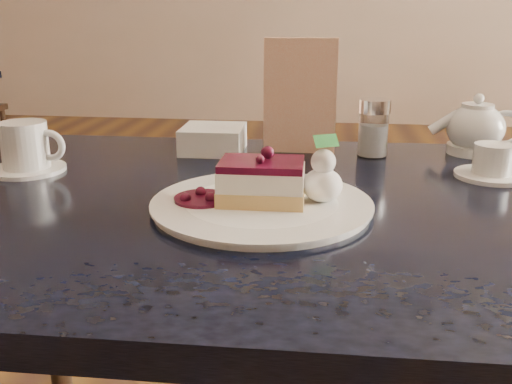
# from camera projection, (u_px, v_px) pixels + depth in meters

# --- Properties ---
(main_table) EXTENTS (1.34, 0.90, 0.83)m
(main_table) POSITION_uv_depth(u_px,v_px,m) (265.00, 246.00, 0.97)
(main_table) COLOR black
(main_table) RESTS_ON ground
(dessert_plate) EXTENTS (0.34, 0.34, 0.01)m
(dessert_plate) POSITION_uv_depth(u_px,v_px,m) (262.00, 205.00, 0.89)
(dessert_plate) COLOR white
(dessert_plate) RESTS_ON main_table
(cheesecake_slice) EXTENTS (0.13, 0.10, 0.07)m
(cheesecake_slice) POSITION_uv_depth(u_px,v_px,m) (262.00, 182.00, 0.88)
(cheesecake_slice) COLOR tan
(cheesecake_slice) RESTS_ON dessert_plate
(whipped_cream) EXTENTS (0.06, 0.06, 0.05)m
(whipped_cream) POSITION_uv_depth(u_px,v_px,m) (323.00, 185.00, 0.88)
(whipped_cream) COLOR white
(whipped_cream) RESTS_ON dessert_plate
(berry_sauce) EXTENTS (0.09, 0.09, 0.01)m
(berry_sauce) POSITION_uv_depth(u_px,v_px,m) (202.00, 199.00, 0.89)
(berry_sauce) COLOR #3C0D21
(berry_sauce) RESTS_ON dessert_plate
(coffee_set) EXTENTS (0.15, 0.14, 0.10)m
(coffee_set) POSITION_uv_depth(u_px,v_px,m) (27.00, 149.00, 1.09)
(coffee_set) COLOR white
(coffee_set) RESTS_ON main_table
(tea_set) EXTENTS (0.17, 0.31, 0.12)m
(tea_set) POSITION_uv_depth(u_px,v_px,m) (478.00, 136.00, 1.19)
(tea_set) COLOR white
(tea_set) RESTS_ON main_table
(menu_card) EXTENTS (0.15, 0.04, 0.24)m
(menu_card) POSITION_uv_depth(u_px,v_px,m) (300.00, 96.00, 1.22)
(menu_card) COLOR #FBE8CA
(menu_card) RESTS_ON main_table
(sugar_shaker) EXTENTS (0.07, 0.07, 0.12)m
(sugar_shaker) POSITION_uv_depth(u_px,v_px,m) (373.00, 128.00, 1.19)
(sugar_shaker) COLOR white
(sugar_shaker) RESTS_ON main_table
(napkin_stack) EXTENTS (0.13, 0.13, 0.06)m
(napkin_stack) POSITION_uv_depth(u_px,v_px,m) (213.00, 139.00, 1.25)
(napkin_stack) COLOR white
(napkin_stack) RESTS_ON main_table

